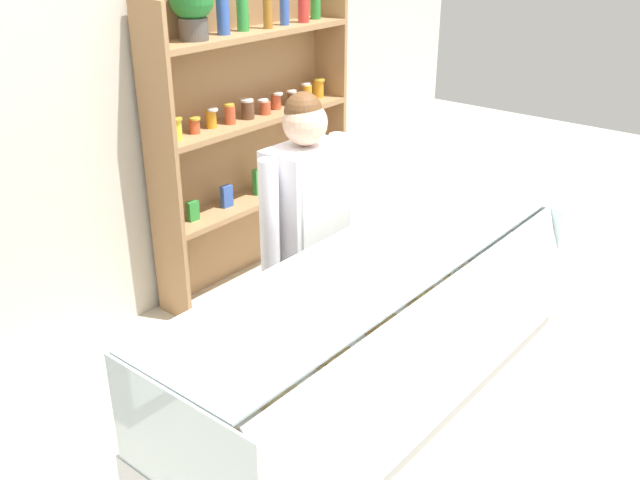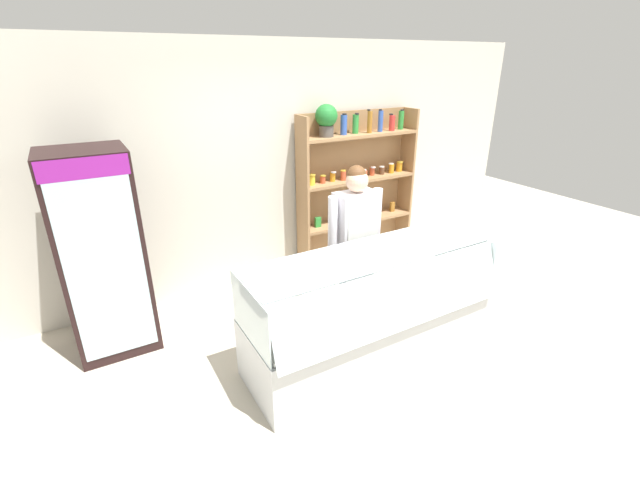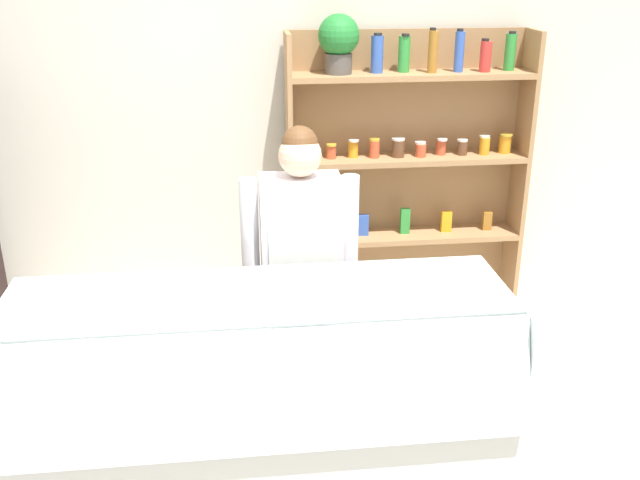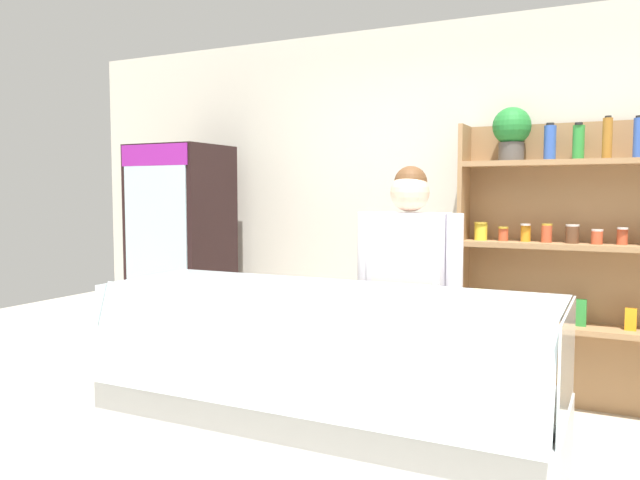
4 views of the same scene
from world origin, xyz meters
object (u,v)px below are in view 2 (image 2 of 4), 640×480
(shelving_unit, at_px, (353,177))
(shop_clerk, at_px, (355,234))
(deli_display_case, at_px, (369,327))
(drinks_fridge, at_px, (102,255))

(shelving_unit, distance_m, shop_clerk, 1.41)
(deli_display_case, xyz_separation_m, shop_clerk, (0.23, 0.59, 0.63))
(drinks_fridge, relative_size, shelving_unit, 0.90)
(shop_clerk, bearing_deg, shelving_unit, 56.84)
(shop_clerk, bearing_deg, deli_display_case, -111.66)
(shelving_unit, relative_size, deli_display_case, 0.93)
(shelving_unit, bearing_deg, deli_display_case, -119.58)
(drinks_fridge, height_order, shelving_unit, shelving_unit)
(deli_display_case, relative_size, shop_clerk, 1.36)
(drinks_fridge, xyz_separation_m, deli_display_case, (1.90, -1.35, -0.60))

